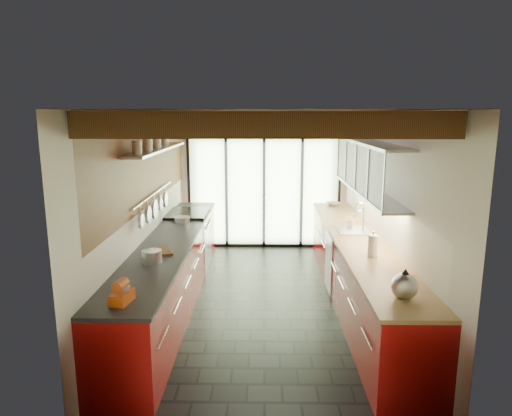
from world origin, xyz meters
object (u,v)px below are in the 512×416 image
(kettle, at_px, (405,284))
(soap_bottle, at_px, (350,222))
(bowl, at_px, (333,204))
(paper_towel, at_px, (373,246))
(stand_mixer, at_px, (122,293))

(kettle, bearing_deg, soap_bottle, 90.00)
(soap_bottle, relative_size, bowl, 0.75)
(paper_towel, relative_size, bowl, 1.31)
(paper_towel, xyz_separation_m, bowl, (0.00, 3.05, -0.10))
(paper_towel, relative_size, soap_bottle, 1.76)
(kettle, xyz_separation_m, soap_bottle, (0.00, 2.61, -0.04))
(kettle, height_order, paper_towel, paper_towel)
(stand_mixer, xyz_separation_m, bowl, (2.54, 4.42, -0.06))
(paper_towel, xyz_separation_m, soap_bottle, (0.00, 1.38, -0.04))
(stand_mixer, bearing_deg, kettle, 3.31)
(stand_mixer, relative_size, kettle, 0.86)
(stand_mixer, bearing_deg, bowl, 60.14)
(kettle, relative_size, paper_towel, 0.99)
(bowl, bearing_deg, stand_mixer, -119.86)
(kettle, distance_m, soap_bottle, 2.61)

